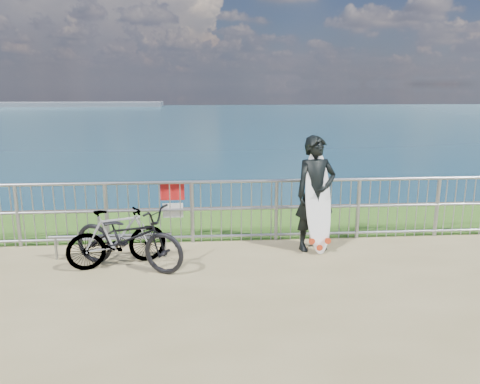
{
  "coord_description": "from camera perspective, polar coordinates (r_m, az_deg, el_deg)",
  "views": [
    {
      "loc": [
        -0.29,
        -6.43,
        2.77
      ],
      "look_at": [
        0.31,
        1.2,
        1.0
      ],
      "focal_mm": 35.0,
      "sensor_mm": 36.0,
      "label": 1
    }
  ],
  "objects": [
    {
      "name": "bike_rack",
      "position": [
        7.88,
        -15.51,
        -5.47
      ],
      "size": [
        1.94,
        0.05,
        0.4
      ],
      "color": "#92959A",
      "rests_on": "ground"
    },
    {
      "name": "surfboard",
      "position": [
        7.86,
        9.52,
        -1.61
      ],
      "size": [
        0.53,
        0.49,
        1.75
      ],
      "color": "white",
      "rests_on": "ground"
    },
    {
      "name": "surfer",
      "position": [
        7.93,
        9.17,
        -0.22
      ],
      "size": [
        0.8,
        0.61,
        1.95
      ],
      "primitive_type": "imported",
      "rotation": [
        0.0,
        0.0,
        0.22
      ],
      "color": "black",
      "rests_on": "ground"
    },
    {
      "name": "railing",
      "position": [
        8.33,
        -2.32,
        -2.24
      ],
      "size": [
        10.06,
        0.1,
        1.13
      ],
      "color": "#92959A",
      "rests_on": "ground"
    },
    {
      "name": "seascape",
      "position": [
        160.08,
        -20.57,
        9.76
      ],
      "size": [
        260.0,
        260.0,
        5.0
      ],
      "color": "brown",
      "rests_on": "ground"
    },
    {
      "name": "bicycle_far",
      "position": [
        7.49,
        -14.76,
        -5.38
      ],
      "size": [
        1.58,
        0.93,
        0.92
      ],
      "primitive_type": "imported",
      "rotation": [
        0.0,
        0.0,
        1.92
      ],
      "color": "black",
      "rests_on": "ground"
    },
    {
      "name": "grass_strip",
      "position": [
        9.54,
        -2.6,
        -3.81
      ],
      "size": [
        120.0,
        120.0,
        0.0
      ],
      "primitive_type": "plane",
      "color": "#2B5718",
      "rests_on": "ground"
    },
    {
      "name": "bicycle_near",
      "position": [
        7.35,
        -13.48,
        -5.35
      ],
      "size": [
        1.99,
        1.41,
        0.99
      ],
      "primitive_type": "imported",
      "rotation": [
        0.0,
        0.0,
        1.13
      ],
      "color": "black",
      "rests_on": "ground"
    }
  ]
}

